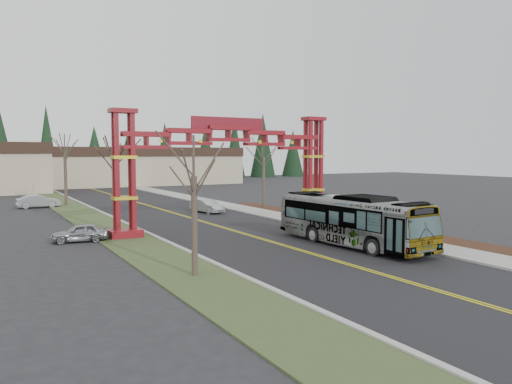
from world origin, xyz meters
TOP-DOWN VIEW (x-y plane):
  - ground at (0.00, 0.00)m, footprint 200.00×200.00m
  - road at (0.00, 25.00)m, footprint 12.00×110.00m
  - lane_line_left at (-0.12, 25.00)m, footprint 0.12×100.00m
  - lane_line_right at (0.12, 25.00)m, footprint 0.12×100.00m
  - curb_right at (6.15, 25.00)m, footprint 0.30×110.00m
  - sidewalk_right at (7.60, 25.00)m, footprint 2.60×110.00m
  - landscape_strip at (10.20, 10.00)m, footprint 2.60×50.00m
  - grass_median at (-8.00, 25.00)m, footprint 4.00×110.00m
  - curb_left at (-6.15, 25.00)m, footprint 0.30×110.00m
  - gateway_arch at (0.00, 18.00)m, footprint 18.20×1.60m
  - retail_building_east at (10.00, 79.95)m, footprint 38.00×20.30m
  - conifer_treeline at (0.25, 92.00)m, footprint 116.10×5.60m
  - transit_bus at (3.74, 8.03)m, footprint 3.37×11.83m
  - silver_sedan at (2.98, 28.78)m, footprint 2.28×4.31m
  - parked_car_near_a at (-11.00, 18.00)m, footprint 3.80×2.05m
  - parked_car_far_a at (-11.00, 41.93)m, footprint 4.43×1.64m
  - bare_tree_median_near at (-8.00, 5.53)m, footprint 2.93×2.93m
  - bare_tree_median_mid at (-8.00, 20.72)m, footprint 3.36×3.36m
  - bare_tree_median_far at (-8.00, 42.95)m, footprint 3.43×3.43m
  - bare_tree_right_far at (10.00, 29.64)m, footprint 3.19×3.19m
  - street_sign at (9.47, 13.39)m, footprint 0.44×0.16m
  - barrel_south at (9.77, 15.52)m, footprint 0.54×0.54m
  - barrel_mid at (9.17, 18.86)m, footprint 0.49×0.49m
  - barrel_north at (9.75, 23.47)m, footprint 0.54×0.54m

SIDE VIEW (x-z plane):
  - ground at x=0.00m, z-range 0.00..0.00m
  - road at x=0.00m, z-range 0.00..0.02m
  - lane_line_left at x=-0.12m, z-range 0.02..0.03m
  - lane_line_right at x=0.12m, z-range 0.02..0.03m
  - grass_median at x=-8.00m, z-range 0.00..0.08m
  - landscape_strip at x=10.20m, z-range 0.00..0.12m
  - curb_right at x=6.15m, z-range 0.00..0.15m
  - curb_left at x=-6.15m, z-range 0.00..0.15m
  - sidewalk_right at x=7.60m, z-range 0.01..0.15m
  - barrel_mid at x=9.17m, z-range 0.00..0.91m
  - barrel_south at x=9.77m, z-range 0.00..1.00m
  - barrel_north at x=9.75m, z-range 0.00..1.00m
  - parked_car_near_a at x=-11.00m, z-range 0.00..1.23m
  - silver_sedan at x=2.98m, z-range 0.00..1.35m
  - parked_car_far_a at x=-11.00m, z-range 0.00..1.45m
  - street_sign at x=9.47m, z-range 0.44..2.42m
  - transit_bus at x=3.74m, z-range 0.00..3.26m
  - retail_building_east at x=10.00m, z-range 0.01..7.01m
  - bare_tree_median_near at x=-8.00m, z-range 1.40..8.10m
  - bare_tree_median_mid at x=-8.00m, z-range 1.56..9.18m
  - bare_tree_right_far at x=10.00m, z-range 1.65..9.23m
  - bare_tree_median_far at x=-8.00m, z-range 1.73..9.77m
  - gateway_arch at x=0.00m, z-range 1.53..10.43m
  - conifer_treeline at x=0.25m, z-range -0.01..12.99m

